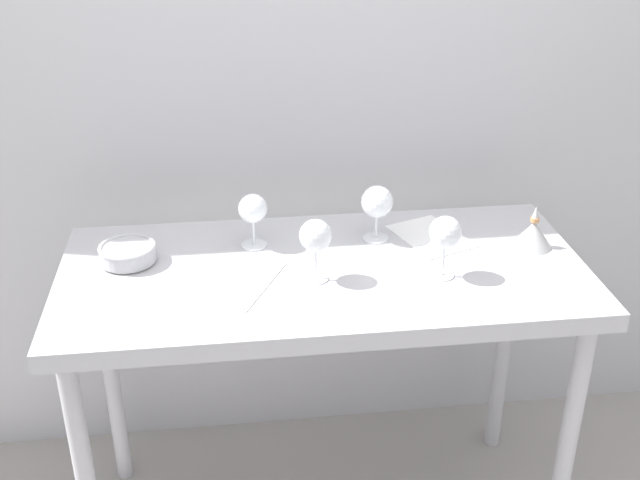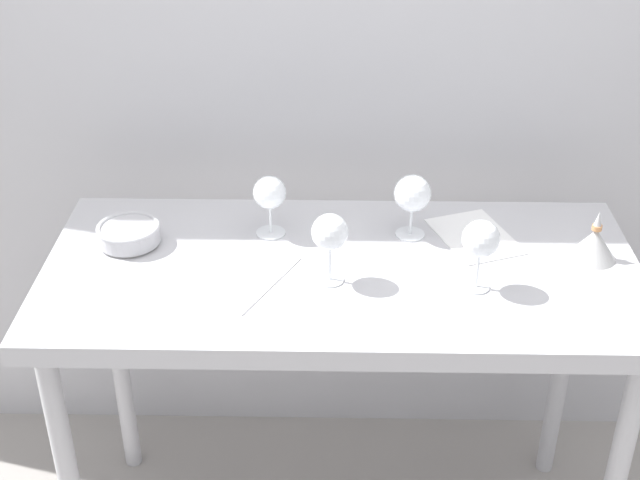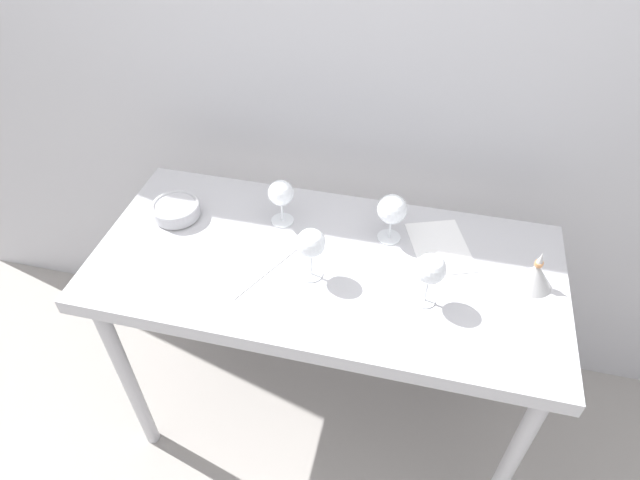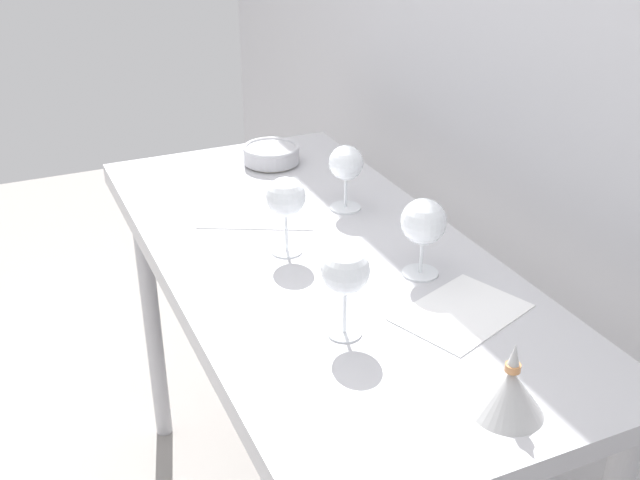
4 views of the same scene
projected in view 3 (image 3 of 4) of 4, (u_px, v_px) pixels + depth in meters
name	position (u px, v px, depth m)	size (l,w,h in m)	color
ground_plane	(324.00, 413.00, 2.23)	(6.00, 6.00, 0.00)	gray
back_wall	(362.00, 62.00, 1.69)	(3.80, 0.04, 2.60)	#B8B8BD
steel_counter	(325.00, 285.00, 1.69)	(1.40, 0.65, 0.90)	#B6B6BB
wine_glass_far_left	(281.00, 194.00, 1.67)	(0.08, 0.08, 0.16)	white
wine_glass_far_right	(392.00, 210.00, 1.61)	(0.09, 0.09, 0.16)	white
wine_glass_near_center	(311.00, 244.00, 1.49)	(0.08, 0.08, 0.17)	white
wine_glass_near_right	(430.00, 270.00, 1.42)	(0.08, 0.08, 0.17)	white
tasting_sheet_upper	(249.00, 262.00, 1.61)	(0.14, 0.26, 0.00)	white
tasting_sheet_lower	(440.00, 247.00, 1.66)	(0.17, 0.23, 0.00)	white
tasting_bowl	(176.00, 209.00, 1.75)	(0.15, 0.15, 0.05)	beige
decanter_funnel	(535.00, 274.00, 1.52)	(0.11, 0.11, 0.12)	#B5B5B5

